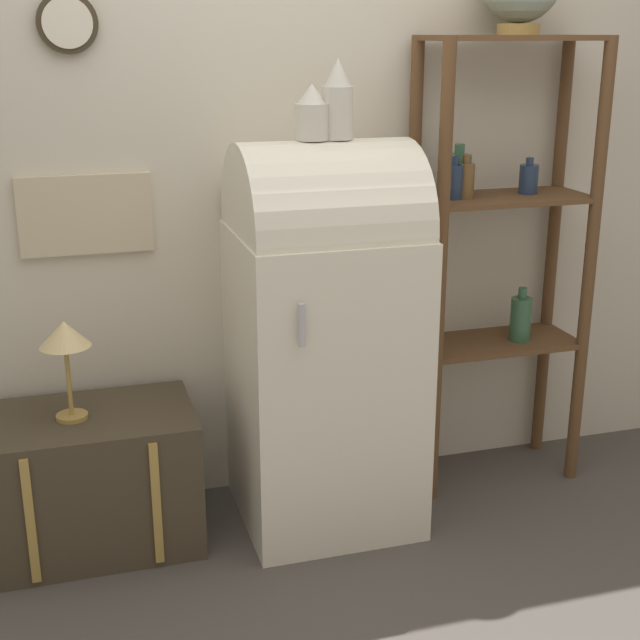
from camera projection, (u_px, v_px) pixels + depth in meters
ground_plane at (342, 543)px, 3.30m from camera, size 12.00×12.00×0.00m
wall_back at (298, 157)px, 3.41m from camera, size 7.00×0.09×2.70m
refrigerator at (324, 330)px, 3.28m from camera, size 0.64×0.66×1.45m
suitcase_trunk at (91, 480)px, 3.23m from camera, size 0.76×0.49×0.51m
shelf_unit at (499, 238)px, 3.53m from camera, size 0.69×0.33×1.80m
vase_left at (312, 114)px, 3.04m from camera, size 0.12×0.12×0.19m
vase_center at (338, 102)px, 3.05m from camera, size 0.11×0.11×0.27m
desk_lamp at (65, 340)px, 3.04m from camera, size 0.18×0.18×0.36m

